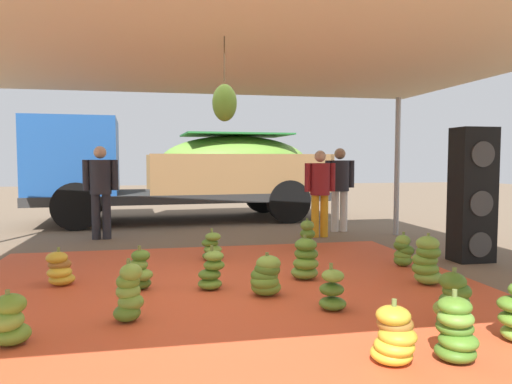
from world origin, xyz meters
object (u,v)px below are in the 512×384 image
banana_bunch_7 (140,271)px  banana_bunch_1 (453,302)px  worker_0 (320,187)px  banana_bunch_9 (427,262)px  banana_bunch_5 (403,251)px  banana_bunch_12 (212,247)px  banana_bunch_2 (394,337)px  banana_bunch_0 (305,260)px  speaker_stack (473,195)px  banana_bunch_14 (332,291)px  worker_1 (101,185)px  banana_bunch_13 (9,322)px  cargo_truck_main (177,168)px  banana_bunch_15 (266,276)px  banana_bunch_10 (60,269)px  banana_bunch_11 (456,331)px  banana_bunch_8 (307,235)px  worker_2 (340,183)px  banana_bunch_6 (129,294)px  banana_bunch_3 (212,271)px

banana_bunch_7 → banana_bunch_1: bearing=-34.0°
worker_0 → banana_bunch_9: bearing=-88.5°
banana_bunch_5 → banana_bunch_12: 2.70m
banana_bunch_12 → banana_bunch_9: bearing=-38.4°
banana_bunch_2 → banana_bunch_7: 3.02m
banana_bunch_0 → speaker_stack: size_ratio=0.28×
banana_bunch_14 → worker_1: size_ratio=0.26×
banana_bunch_13 → banana_bunch_0: bearing=28.5°
banana_bunch_12 → cargo_truck_main: 4.95m
banana_bunch_13 → banana_bunch_15: (2.28, 0.98, 0.01)m
banana_bunch_2 → banana_bunch_10: banana_bunch_2 is taller
banana_bunch_11 → banana_bunch_13: size_ratio=1.16×
banana_bunch_0 → banana_bunch_9: (1.32, -0.52, 0.03)m
banana_bunch_15 → worker_0: 4.19m
banana_bunch_0 → banana_bunch_2: (-0.10, -2.47, -0.04)m
banana_bunch_7 → speaker_stack: bearing=8.2°
banana_bunch_11 → speaker_stack: size_ratio=0.27×
banana_bunch_1 → banana_bunch_7: 3.26m
cargo_truck_main → banana_bunch_1: bearing=-75.6°
banana_bunch_1 → banana_bunch_8: (-0.09, 3.93, -0.02)m
banana_bunch_0 → worker_2: (1.85, 3.69, 0.75)m
worker_0 → banana_bunch_8: bearing=-118.7°
worker_2 → banana_bunch_0: bearing=-116.7°
banana_bunch_6 → banana_bunch_8: bearing=50.0°
banana_bunch_11 → banana_bunch_12: banana_bunch_11 is taller
banana_bunch_5 → banana_bunch_6: 3.90m
banana_bunch_6 → banana_bunch_15: bearing=21.8°
banana_bunch_13 → banana_bunch_5: bearing=24.4°
worker_1 → worker_2: (4.67, 0.07, -0.01)m
banana_bunch_14 → banana_bunch_9: bearing=25.8°
banana_bunch_3 → banana_bunch_14: size_ratio=1.08×
banana_bunch_6 → worker_2: 6.25m
speaker_stack → banana_bunch_12: bearing=168.4°
banana_bunch_13 → banana_bunch_14: size_ratio=0.99×
banana_bunch_7 → banana_bunch_11: 3.36m
banana_bunch_14 → banana_bunch_15: banana_bunch_15 is taller
banana_bunch_14 → speaker_stack: size_ratio=0.24×
banana_bunch_10 → banana_bunch_2: bearing=-44.6°
banana_bunch_2 → speaker_stack: speaker_stack is taller
banana_bunch_7 → banana_bunch_8: banana_bunch_7 is taller
banana_bunch_6 → banana_bunch_10: (-0.87, 1.43, -0.06)m
banana_bunch_6 → banana_bunch_13: 0.98m
banana_bunch_2 → banana_bunch_9: (1.42, 1.95, 0.07)m
banana_bunch_5 → banana_bunch_13: bearing=-155.6°
banana_bunch_7 → cargo_truck_main: 6.37m
banana_bunch_6 → banana_bunch_7: bearing=87.1°
banana_bunch_8 → banana_bunch_15: (-1.27, -2.61, -0.01)m
banana_bunch_9 → banana_bunch_15: (-1.95, -0.08, -0.06)m
banana_bunch_2 → banana_bunch_12: size_ratio=1.01×
banana_bunch_3 → banana_bunch_0: bearing=10.6°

